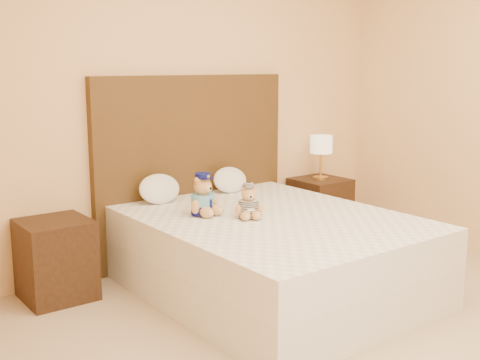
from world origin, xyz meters
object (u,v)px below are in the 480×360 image
nightstand_right (320,208)px  pillow_right (230,179)px  bed (272,254)px  teddy_prisoner (249,202)px  teddy_police (203,194)px  lamp (321,147)px  nightstand_left (56,259)px  pillow_left (159,187)px

nightstand_right → pillow_right: pillow_right is taller
bed → teddy_prisoner: teddy_prisoner is taller
bed → teddy_police: size_ratio=6.84×
nightstand_right → lamp: (-0.00, 0.00, 0.57)m
bed → nightstand_left: bearing=147.4°
teddy_police → pillow_left: teddy_police is taller
nightstand_left → teddy_police: bearing=-28.2°
pillow_right → nightstand_right: bearing=-1.7°
nightstand_right → pillow_right: size_ratio=1.73×
teddy_police → pillow_left: (-0.06, 0.51, -0.03)m
nightstand_left → pillow_left: pillow_left is taller
teddy_police → bed: bearing=-52.0°
bed → teddy_police: (-0.36, 0.32, 0.42)m
pillow_right → teddy_police: bearing=-139.8°
nightstand_left → nightstand_right: size_ratio=1.00×
nightstand_right → teddy_prisoner: (-1.41, -0.74, 0.39)m
nightstand_right → teddy_police: (-1.61, -0.48, 0.42)m
bed → nightstand_right: size_ratio=3.64×
nightstand_right → teddy_police: bearing=-163.4°
nightstand_left → pillow_left: size_ratio=1.63×
nightstand_left → teddy_police: 1.10m
nightstand_left → pillow_right: 1.54m
teddy_prisoner → nightstand_left: bearing=170.8°
teddy_police → pillow_right: bearing=30.0°
nightstand_right → teddy_police: size_ratio=1.88×
bed → lamp: (1.25, 0.80, 0.57)m
nightstand_right → lamp: lamp is taller
lamp → pillow_right: 1.02m
nightstand_right → pillow_right: 1.08m
lamp → nightstand_left: bearing=180.0°
lamp → teddy_police: 1.69m
bed → nightstand_left: same height
pillow_left → teddy_prisoner: bearing=-71.5°
pillow_left → pillow_right: (0.66, 0.00, -0.01)m
bed → teddy_police: teddy_police is taller
nightstand_right → pillow_right: (-1.01, 0.03, 0.39)m
bed → nightstand_left: 1.48m
teddy_police → pillow_right: teddy_police is taller
pillow_left → pillow_right: pillow_left is taller
bed → lamp: 1.59m
teddy_prisoner → pillow_right: teddy_prisoner is taller
bed → pillow_right: bearing=73.7°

